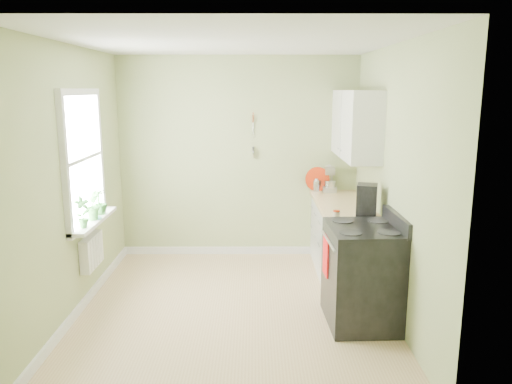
{
  "coord_description": "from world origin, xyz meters",
  "views": [
    {
      "loc": [
        0.21,
        -4.88,
        2.27
      ],
      "look_at": [
        0.23,
        0.55,
        1.14
      ],
      "focal_mm": 35.0,
      "sensor_mm": 36.0,
      "label": 1
    }
  ],
  "objects_px": {
    "stand_mixer": "(330,180)",
    "coffee_maker": "(366,202)",
    "stove": "(363,274)",
    "kettle": "(316,185)"
  },
  "relations": [
    {
      "from": "stove",
      "to": "coffee_maker",
      "type": "xyz_separation_m",
      "value": [
        0.13,
        0.59,
        0.59
      ]
    },
    {
      "from": "kettle",
      "to": "coffee_maker",
      "type": "bearing_deg",
      "value": -75.66
    },
    {
      "from": "stove",
      "to": "kettle",
      "type": "distance_m",
      "value": 2.09
    },
    {
      "from": "kettle",
      "to": "coffee_maker",
      "type": "height_order",
      "value": "coffee_maker"
    },
    {
      "from": "stove",
      "to": "coffee_maker",
      "type": "relative_size",
      "value": 3.02
    },
    {
      "from": "stand_mixer",
      "to": "kettle",
      "type": "xyz_separation_m",
      "value": [
        -0.18,
        -0.02,
        -0.07
      ]
    },
    {
      "from": "stove",
      "to": "kettle",
      "type": "relative_size",
      "value": 6.25
    },
    {
      "from": "kettle",
      "to": "coffee_maker",
      "type": "distance_m",
      "value": 1.47
    },
    {
      "from": "stove",
      "to": "kettle",
      "type": "bearing_deg",
      "value": 96.47
    },
    {
      "from": "stand_mixer",
      "to": "coffee_maker",
      "type": "bearing_deg",
      "value": -82.85
    }
  ]
}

